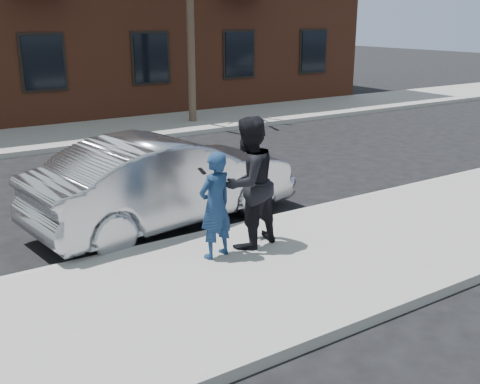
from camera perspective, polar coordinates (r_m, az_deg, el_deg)
ground at (r=8.56m, az=3.74°, el=-7.64°), size 100.00×100.00×0.00m
near_sidewalk at (r=8.34m, az=4.78°, el=-7.77°), size 50.00×3.50×0.15m
near_curb at (r=9.71m, az=-1.71°, el=-4.00°), size 50.00×0.10×0.15m
far_sidewalk at (r=18.40m, az=-17.67°, el=5.45°), size 50.00×3.50×0.15m
far_curb at (r=16.70m, az=-15.97°, el=4.46°), size 50.00×0.10×0.15m
silver_sedan at (r=10.11m, az=-7.52°, el=1.17°), size 5.16×2.44×1.63m
man_hoodie at (r=8.26m, az=-2.52°, el=-1.37°), size 0.66×0.53×1.62m
man_peacoat at (r=8.61m, az=0.86°, el=0.94°), size 1.15×0.99×2.05m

